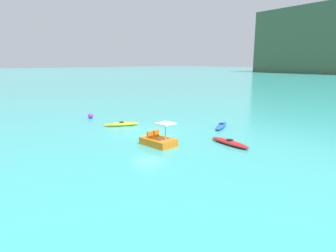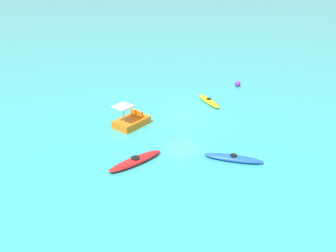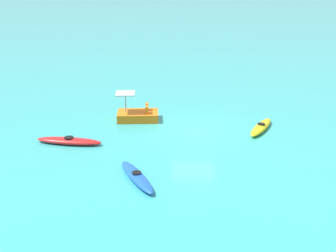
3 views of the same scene
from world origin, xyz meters
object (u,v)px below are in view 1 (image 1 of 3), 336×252
Objects in this scene: kayak_blue at (221,126)px; buoy_purple at (91,116)px; kayak_red at (230,142)px; kayak_yellow at (122,124)px; pedal_boat_orange at (159,141)px.

buoy_purple is at bearing -151.29° from kayak_blue.
kayak_yellow is at bearing -168.52° from kayak_red.
pedal_boat_orange is (0.51, -7.74, 0.17)m from kayak_blue.
kayak_yellow is at bearing -136.95° from kayak_blue.
kayak_red is 6.77× the size of buoy_purple.
kayak_yellow is 1.23× the size of pedal_boat_orange.
kayak_blue is at bearing 43.05° from kayak_yellow.
kayak_red and kayak_blue have the same top height.
pedal_boat_orange is 4.82× the size of buoy_purple.
kayak_yellow is at bearing 3.46° from buoy_purple.
kayak_red is 5.50m from kayak_blue.
kayak_blue is (-3.77, 4.00, -0.00)m from kayak_red.
pedal_boat_orange reaches higher than kayak_yellow.
kayak_yellow and kayak_blue have the same top height.
buoy_purple is (-15.45, -2.40, 0.10)m from kayak_red.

